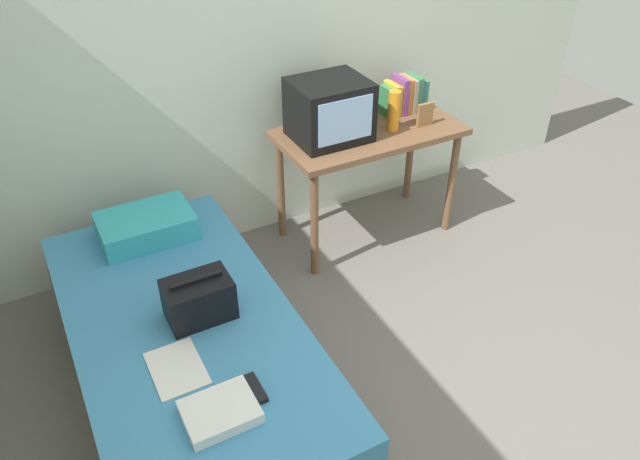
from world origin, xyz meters
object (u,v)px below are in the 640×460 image
Objects in this scene: desk at (368,144)px; book_row at (404,95)px; handbag at (199,299)px; folded_towel at (220,412)px; water_bottle at (394,111)px; remote_dark at (256,388)px; bed at (190,362)px; pillow at (146,226)px; tv at (329,110)px; picture_frame at (425,115)px; magazine at (177,368)px.

book_row reaches higher than desk.
handbag is 0.59m from folded_towel.
desk is 3.87× the size of handbag.
desk is 1.65m from handbag.
water_bottle is 1.63× the size of remote_dark.
bed is 4.07× the size of pillow.
picture_frame is (0.61, -0.14, -0.11)m from tv.
bed is 1.72× the size of desk.
desk is (1.51, 0.84, 0.42)m from bed.
bed is at bearing 177.59° from handbag.
handbag reaches higher than bed.
bed is 0.40m from magazine.
desk is 0.42m from book_row.
bed is 6.90× the size of magazine.
magazine is at bearing 104.07° from folded_towel.
handbag is at bearing 78.19° from folded_towel.
handbag is at bearing -153.48° from water_bottle.
book_row is 2.03m from handbag.
water_bottle is 2.06m from magazine.
folded_towel is (-1.54, -1.41, -0.12)m from desk.
book_row reaches higher than folded_towel.
pillow is (-1.59, -0.04, -0.31)m from water_bottle.
tv reaches higher than magazine.
water_bottle reaches higher than desk.
magazine reaches higher than bed.
water_bottle is 1.70× the size of picture_frame.
handbag is at bearing 95.65° from remote_dark.
picture_frame is (0.21, -0.04, -0.05)m from water_bottle.
book_row is at bearing 39.44° from folded_towel.
bed is 1.77m from desk.
tv is (-0.27, 0.02, 0.28)m from desk.
book_row is 1.92× the size of remote_dark.
tv is 1.47m from handbag.
desk is 2.09m from folded_towel.
picture_frame is (-0.00, -0.25, -0.03)m from book_row.
remote_dark is (-1.49, -1.29, -0.37)m from water_bottle.
remote_dark is at bearing 17.03° from folded_towel.
book_row reaches higher than bed.
book_row is at bearing 32.28° from magazine.
magazine is (-0.11, -0.27, 0.27)m from bed.
magazine is at bearing -126.99° from handbag.
book_row is 1.85m from pillow.
magazine is at bearing -147.72° from book_row.
pillow is (-1.80, 0.00, -0.26)m from picture_frame.
pillow is at bearing 86.98° from bed.
tv is at bearing -169.84° from book_row.
handbag is (-1.76, -0.73, -0.22)m from picture_frame.
tv is (1.23, 0.86, 0.70)m from bed.
picture_frame is (0.34, -0.12, 0.18)m from desk.
handbag is at bearing -151.02° from book_row.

